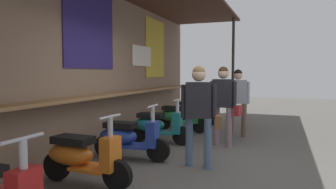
# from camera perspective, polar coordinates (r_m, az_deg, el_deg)

# --- Properties ---
(ground_plane) EXTENTS (30.26, 30.26, 0.00)m
(ground_plane) POSITION_cam_1_polar(r_m,az_deg,el_deg) (5.19, 3.30, -12.94)
(ground_plane) COLOR #56544F
(market_stall_facade) EXTENTS (10.81, 2.29, 3.25)m
(market_stall_facade) POSITION_cam_1_polar(r_m,az_deg,el_deg) (5.81, -14.64, 6.85)
(market_stall_facade) COLOR #7F6651
(market_stall_facade) RESTS_ON ground_plane
(scooter_orange) EXTENTS (0.46, 1.40, 0.97)m
(scooter_orange) POSITION_cam_1_polar(r_m,az_deg,el_deg) (4.42, -15.82, -10.85)
(scooter_orange) COLOR orange
(scooter_orange) RESTS_ON ground_plane
(scooter_blue) EXTENTS (0.48, 1.40, 0.97)m
(scooter_blue) POSITION_cam_1_polar(r_m,az_deg,el_deg) (5.50, -7.59, -7.80)
(scooter_blue) COLOR #233D9E
(scooter_blue) RESTS_ON ground_plane
(scooter_teal) EXTENTS (0.46, 1.40, 0.97)m
(scooter_teal) POSITION_cam_1_polar(r_m,az_deg,el_deg) (6.67, -2.22, -5.70)
(scooter_teal) COLOR #197075
(scooter_teal) RESTS_ON ground_plane
(scooter_green) EXTENTS (0.46, 1.40, 0.97)m
(scooter_green) POSITION_cam_1_polar(r_m,az_deg,el_deg) (8.00, 1.81, -4.07)
(scooter_green) COLOR #237533
(scooter_green) RESTS_ON ground_plane
(scooter_maroon) EXTENTS (0.46, 1.40, 0.97)m
(scooter_maroon) POSITION_cam_1_polar(r_m,az_deg,el_deg) (9.25, 4.46, -2.99)
(scooter_maroon) COLOR maroon
(scooter_maroon) RESTS_ON ground_plane
(shopper_with_handbag) EXTENTS (0.37, 0.65, 1.62)m
(shopper_with_handbag) POSITION_cam_1_polar(r_m,az_deg,el_deg) (4.92, 5.84, -2.22)
(shopper_with_handbag) COLOR slate
(shopper_with_handbag) RESTS_ON ground_plane
(shopper_browsing) EXTENTS (0.30, 0.66, 1.64)m
(shopper_browsing) POSITION_cam_1_polar(r_m,az_deg,el_deg) (6.44, 10.24, -0.67)
(shopper_browsing) COLOR gray
(shopper_browsing) RESTS_ON ground_plane
(shopper_passing) EXTENTS (0.28, 0.54, 1.59)m
(shopper_passing) POSITION_cam_1_polar(r_m,az_deg,el_deg) (7.54, 12.71, -0.20)
(shopper_passing) COLOR brown
(shopper_passing) RESTS_ON ground_plane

